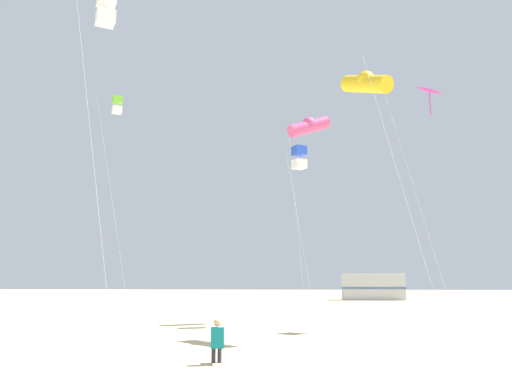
{
  "coord_description": "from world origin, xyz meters",
  "views": [
    {
      "loc": [
        2.87,
        -6.65,
        2.17
      ],
      "look_at": [
        1.76,
        9.08,
        4.94
      ],
      "focal_mm": 34.98,
      "sensor_mm": 36.0,
      "label": 1
    }
  ],
  "objects_px": {
    "kite_box_blue": "(299,158)",
    "rv_van_silver": "(373,287)",
    "kite_box_lime": "(117,105)",
    "kite_box_white": "(106,9)",
    "kite_tube_gold": "(366,83)",
    "kite_tube_rainbow": "(309,126)",
    "kite_flyer_standing": "(217,340)",
    "kite_diamond_magenta": "(428,100)"
  },
  "relations": [
    {
      "from": "rv_van_silver",
      "to": "kite_diamond_magenta",
      "type": "bearing_deg",
      "value": -94.48
    },
    {
      "from": "kite_flyer_standing",
      "to": "kite_tube_gold",
      "type": "bearing_deg",
      "value": -141.39
    },
    {
      "from": "kite_box_white",
      "to": "kite_tube_gold",
      "type": "bearing_deg",
      "value": 23.78
    },
    {
      "from": "kite_box_white",
      "to": "rv_van_silver",
      "type": "relative_size",
      "value": 1.82
    },
    {
      "from": "kite_tube_gold",
      "to": "kite_box_blue",
      "type": "bearing_deg",
      "value": 116.9
    },
    {
      "from": "rv_van_silver",
      "to": "kite_box_white",
      "type": "bearing_deg",
      "value": -111.18
    },
    {
      "from": "kite_box_lime",
      "to": "rv_van_silver",
      "type": "relative_size",
      "value": 2.2
    },
    {
      "from": "kite_box_blue",
      "to": "kite_box_lime",
      "type": "xyz_separation_m",
      "value": [
        -11.96,
        6.63,
        5.44
      ]
    },
    {
      "from": "kite_box_white",
      "to": "kite_tube_rainbow",
      "type": "bearing_deg",
      "value": 57.26
    },
    {
      "from": "kite_tube_gold",
      "to": "rv_van_silver",
      "type": "distance_m",
      "value": 36.95
    },
    {
      "from": "kite_box_lime",
      "to": "kite_diamond_magenta",
      "type": "bearing_deg",
      "value": -24.71
    },
    {
      "from": "kite_box_lime",
      "to": "kite_tube_rainbow",
      "type": "relative_size",
      "value": 1.28
    },
    {
      "from": "kite_box_blue",
      "to": "kite_box_lime",
      "type": "relative_size",
      "value": 0.62
    },
    {
      "from": "kite_box_blue",
      "to": "kite_tube_rainbow",
      "type": "relative_size",
      "value": 0.79
    },
    {
      "from": "kite_tube_gold",
      "to": "kite_tube_rainbow",
      "type": "bearing_deg",
      "value": 105.97
    },
    {
      "from": "kite_box_lime",
      "to": "kite_tube_rainbow",
      "type": "height_order",
      "value": "kite_box_lime"
    },
    {
      "from": "kite_box_blue",
      "to": "kite_box_lime",
      "type": "bearing_deg",
      "value": 151.01
    },
    {
      "from": "kite_tube_rainbow",
      "to": "kite_tube_gold",
      "type": "height_order",
      "value": "kite_tube_rainbow"
    },
    {
      "from": "kite_diamond_magenta",
      "to": "rv_van_silver",
      "type": "height_order",
      "value": "kite_diamond_magenta"
    },
    {
      "from": "kite_box_white",
      "to": "kite_box_lime",
      "type": "relative_size",
      "value": 0.83
    },
    {
      "from": "kite_diamond_magenta",
      "to": "kite_box_white",
      "type": "bearing_deg",
      "value": -149.02
    },
    {
      "from": "kite_tube_gold",
      "to": "rv_van_silver",
      "type": "height_order",
      "value": "kite_tube_gold"
    },
    {
      "from": "kite_box_blue",
      "to": "rv_van_silver",
      "type": "relative_size",
      "value": 1.36
    },
    {
      "from": "kite_flyer_standing",
      "to": "kite_box_white",
      "type": "xyz_separation_m",
      "value": [
        -4.21,
        1.8,
        10.59
      ]
    },
    {
      "from": "kite_flyer_standing",
      "to": "kite_box_lime",
      "type": "distance_m",
      "value": 23.96
    },
    {
      "from": "kite_box_lime",
      "to": "kite_flyer_standing",
      "type": "bearing_deg",
      "value": -61.65
    },
    {
      "from": "kite_flyer_standing",
      "to": "kite_box_blue",
      "type": "bearing_deg",
      "value": -113.03
    },
    {
      "from": "kite_box_blue",
      "to": "kite_tube_gold",
      "type": "relative_size",
      "value": 0.82
    },
    {
      "from": "kite_box_lime",
      "to": "kite_box_white",
      "type": "bearing_deg",
      "value": -71.45
    },
    {
      "from": "kite_box_blue",
      "to": "kite_diamond_magenta",
      "type": "height_order",
      "value": "kite_diamond_magenta"
    },
    {
      "from": "kite_tube_rainbow",
      "to": "rv_van_silver",
      "type": "bearing_deg",
      "value": 75.02
    },
    {
      "from": "kite_box_white",
      "to": "kite_tube_gold",
      "type": "relative_size",
      "value": 1.11
    },
    {
      "from": "kite_box_blue",
      "to": "kite_tube_rainbow",
      "type": "height_order",
      "value": "kite_tube_rainbow"
    },
    {
      "from": "kite_box_blue",
      "to": "kite_tube_gold",
      "type": "xyz_separation_m",
      "value": [
        2.64,
        -5.2,
        1.76
      ]
    },
    {
      "from": "kite_flyer_standing",
      "to": "kite_tube_gold",
      "type": "distance_m",
      "value": 12.13
    },
    {
      "from": "kite_box_blue",
      "to": "kite_diamond_magenta",
      "type": "distance_m",
      "value": 6.67
    },
    {
      "from": "kite_box_lime",
      "to": "kite_tube_gold",
      "type": "relative_size",
      "value": 1.34
    },
    {
      "from": "kite_box_white",
      "to": "kite_box_lime",
      "type": "distance_m",
      "value": 16.95
    },
    {
      "from": "kite_box_white",
      "to": "kite_tube_rainbow",
      "type": "relative_size",
      "value": 1.06
    },
    {
      "from": "kite_flyer_standing",
      "to": "kite_box_white",
      "type": "distance_m",
      "value": 11.54
    },
    {
      "from": "kite_diamond_magenta",
      "to": "kite_box_lime",
      "type": "height_order",
      "value": "kite_box_lime"
    },
    {
      "from": "kite_flyer_standing",
      "to": "kite_box_white",
      "type": "bearing_deg",
      "value": -33.89
    }
  ]
}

